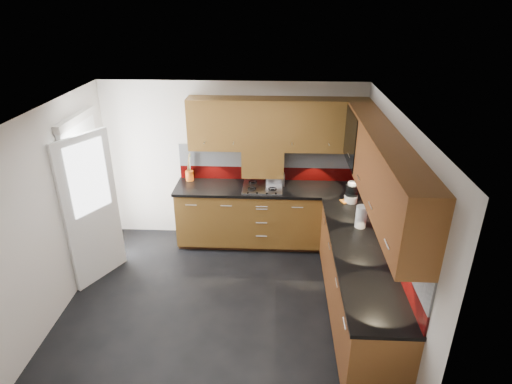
# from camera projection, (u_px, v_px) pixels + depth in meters

# --- Properties ---
(room) EXTENTS (4.00, 3.80, 2.64)m
(room) POSITION_uv_depth(u_px,v_px,m) (216.00, 196.00, 4.62)
(room) COLOR black
(base_cabinets) EXTENTS (2.70, 3.20, 0.95)m
(base_cabinets) POSITION_uv_depth(u_px,v_px,m) (306.00, 247.00, 5.67)
(base_cabinets) COLOR brown
(base_cabinets) RESTS_ON room
(countertop) EXTENTS (2.72, 3.22, 0.04)m
(countertop) POSITION_uv_depth(u_px,v_px,m) (307.00, 215.00, 5.45)
(countertop) COLOR black
(countertop) RESTS_ON base_cabinets
(backsplash) EXTENTS (2.70, 3.20, 0.54)m
(backsplash) POSITION_uv_depth(u_px,v_px,m) (325.00, 188.00, 5.52)
(backsplash) COLOR #650909
(backsplash) RESTS_ON countertop
(upper_cabinets) EXTENTS (2.50, 3.20, 0.72)m
(upper_cabinets) POSITION_uv_depth(u_px,v_px,m) (326.00, 145.00, 5.13)
(upper_cabinets) COLOR brown
(upper_cabinets) RESTS_ON room
(extractor_hood) EXTENTS (0.60, 0.33, 0.40)m
(extractor_hood) POSITION_uv_depth(u_px,v_px,m) (263.00, 162.00, 6.17)
(extractor_hood) COLOR brown
(extractor_hood) RESTS_ON room
(glass_cabinet) EXTENTS (0.32, 0.80, 0.66)m
(glass_cabinet) POSITION_uv_depth(u_px,v_px,m) (362.00, 136.00, 5.35)
(glass_cabinet) COLOR black
(glass_cabinet) RESTS_ON room
(back_door) EXTENTS (0.42, 1.19, 2.04)m
(back_door) POSITION_uv_depth(u_px,v_px,m) (90.00, 201.00, 5.58)
(back_door) COLOR white
(back_door) RESTS_ON room
(gas_hob) EXTENTS (0.57, 0.50, 0.04)m
(gas_hob) POSITION_uv_depth(u_px,v_px,m) (262.00, 187.00, 6.16)
(gas_hob) COLOR silver
(gas_hob) RESTS_ON countertop
(utensil_pot) EXTENTS (0.12, 0.12, 0.43)m
(utensil_pot) POSITION_uv_depth(u_px,v_px,m) (190.00, 174.00, 6.38)
(utensil_pot) COLOR orange
(utensil_pot) RESTS_ON countertop
(toaster) EXTENTS (0.28, 0.19, 0.20)m
(toaster) POSITION_uv_depth(u_px,v_px,m) (275.00, 179.00, 6.24)
(toaster) COLOR silver
(toaster) RESTS_ON countertop
(food_processor) EXTENTS (0.17, 0.17, 0.29)m
(food_processor) POSITION_uv_depth(u_px,v_px,m) (351.00, 193.00, 5.70)
(food_processor) COLOR white
(food_processor) RESTS_ON countertop
(paper_towel) EXTENTS (0.14, 0.14, 0.27)m
(paper_towel) POSITION_uv_depth(u_px,v_px,m) (361.00, 217.00, 5.09)
(paper_towel) COLOR white
(paper_towel) RESTS_ON countertop
(orange_cloth) EXTENTS (0.17, 0.16, 0.01)m
(orange_cloth) POSITION_uv_depth(u_px,v_px,m) (346.00, 201.00, 5.76)
(orange_cloth) COLOR orange
(orange_cloth) RESTS_ON countertop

